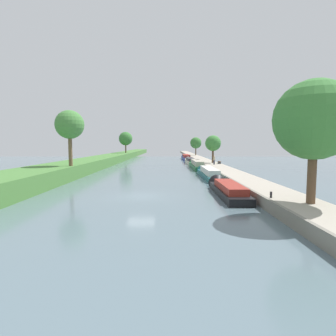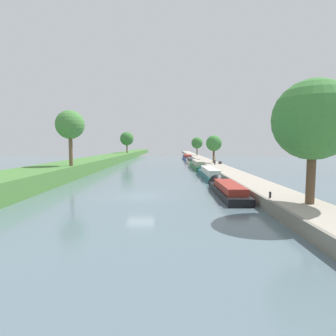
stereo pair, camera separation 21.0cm
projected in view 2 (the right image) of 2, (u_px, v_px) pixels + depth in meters
ground_plane at (141, 196)px, 25.05m from camera, size 160.00×160.00×0.00m
left_grassy_bank at (2, 185)px, 25.05m from camera, size 6.25×260.00×1.87m
right_towpath at (265, 191)px, 24.94m from camera, size 3.55×260.00×0.84m
stone_quay at (244, 191)px, 24.95m from camera, size 0.25×260.00×0.89m
narrowboat_black at (226, 189)px, 25.84m from camera, size 2.01×10.80×1.91m
narrowboat_teal at (208, 173)px, 39.24m from camera, size 1.83×13.58×1.99m
narrowboat_green at (197, 165)px, 53.63m from camera, size 1.83×15.07×2.12m
narrowboat_cream at (191, 161)px, 69.06m from camera, size 1.87×13.76×1.88m
narrowboat_blue at (187, 157)px, 85.18m from camera, size 2.18×16.05×2.19m
tree_rightbank_near at (313, 120)px, 17.40m from camera, size 5.14×5.14×8.00m
tree_rightbank_midnear at (214, 143)px, 56.37m from camera, size 3.25×3.25×5.70m
tree_rightbank_midfar at (197, 143)px, 96.52m from camera, size 3.98×3.98×6.31m
tree_leftbank_downstream at (70, 125)px, 35.51m from camera, size 3.71×3.71×7.24m
tree_leftbank_upstream at (127, 139)px, 89.24m from camera, size 4.40×4.40×6.85m
person_walking at (215, 160)px, 52.06m from camera, size 0.34×0.34×1.66m
mooring_bollard_near at (270, 195)px, 19.71m from camera, size 0.16×0.16×0.45m
mooring_bollard_far at (191, 155)px, 92.39m from camera, size 0.16×0.16×0.45m
park_bench at (220, 162)px, 54.49m from camera, size 0.44×1.50×0.47m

